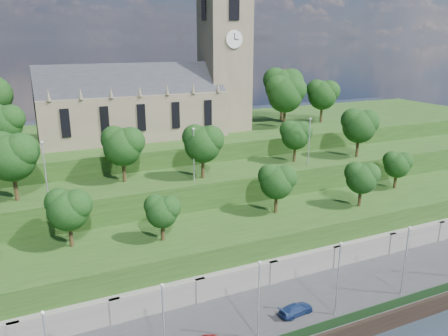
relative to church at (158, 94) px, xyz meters
name	(u,v)px	position (x,y,z in m)	size (l,w,h in m)	color
promenade	(258,322)	(-0.79, -39.98, -21.52)	(160.00, 12.00, 2.00)	#2D2D30
retaining_wall	(235,285)	(-0.79, -34.01, -20.02)	(160.00, 2.10, 5.00)	slate
embankment_lower	(216,254)	(-0.79, -27.98, -18.52)	(160.00, 12.00, 8.00)	#203F15
embankment_upper	(188,212)	(-0.79, -16.98, -16.52)	(160.00, 10.00, 12.00)	#203F15
hilltop	(152,168)	(-0.79, 4.02, -15.02)	(160.00, 32.00, 15.00)	#203F15
church	(158,94)	(0.00, 0.00, 0.00)	(38.60, 12.35, 27.60)	#6B604B
trees_lower	(218,193)	(-0.46, -27.92, -9.85)	(67.22, 8.82, 7.31)	#312513
trees_upper	(199,139)	(0.85, -17.87, -4.83)	(61.27, 8.63, 9.08)	#312513
trees_hilltop	(171,96)	(2.37, -0.41, -0.45)	(73.75, 16.46, 11.76)	#312513
lamp_posts_promenade	(259,295)	(-2.79, -43.48, -15.39)	(60.36, 0.36, 9.01)	#B2B2B7
lamp_posts_upper	(194,151)	(-0.79, -19.98, -5.93)	(40.36, 0.36, 7.97)	#B2B2B7
car_right	(296,309)	(3.19, -41.59, -19.91)	(1.72, 4.23, 1.23)	navy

